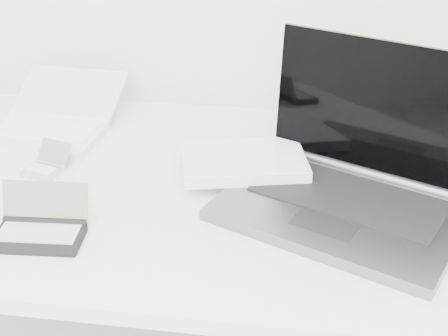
# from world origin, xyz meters

# --- Properties ---
(desk) EXTENTS (1.60, 0.80, 0.73)m
(desk) POSITION_xyz_m (0.00, 1.55, 0.68)
(desk) COLOR white
(desk) RESTS_ON ground
(laptop_large) EXTENTS (0.60, 0.47, 0.29)m
(laptop_large) POSITION_xyz_m (0.17, 1.52, 0.78)
(laptop_large) COLOR slate
(laptop_large) RESTS_ON desk
(netbook_open_white) EXTENTS (0.29, 0.35, 0.09)m
(netbook_open_white) POSITION_xyz_m (-0.48, 1.74, 0.75)
(netbook_open_white) COLOR white
(netbook_open_white) RESTS_ON desk
(pda_silver) EXTENTS (0.10, 0.11, 0.05)m
(pda_silver) POSITION_xyz_m (-0.42, 1.55, 0.74)
(pda_silver) COLOR silver
(pda_silver) RESTS_ON desk
(palmtop_charcoal) EXTENTS (0.16, 0.12, 0.08)m
(palmtop_charcoal) POSITION_xyz_m (-0.33, 1.32, 0.75)
(palmtop_charcoal) COLOR black
(palmtop_charcoal) RESTS_ON desk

